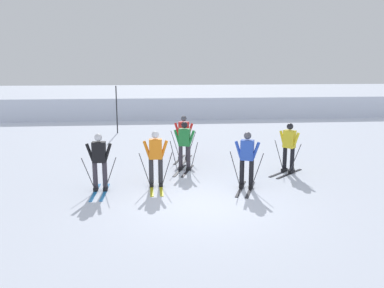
% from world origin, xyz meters
% --- Properties ---
extents(ground_plane, '(120.00, 120.00, 0.00)m').
position_xyz_m(ground_plane, '(0.00, 0.00, 0.00)').
color(ground_plane, silver).
extents(far_snow_ridge, '(80.00, 9.29, 1.44)m').
position_xyz_m(far_snow_ridge, '(0.00, 20.68, 0.72)').
color(far_snow_ridge, silver).
rests_on(far_snow_ridge, ground).
extents(skier_yellow, '(1.43, 1.35, 1.71)m').
position_xyz_m(skier_yellow, '(3.26, 2.81, 0.92)').
color(skier_yellow, black).
rests_on(skier_yellow, ground).
extents(skier_red, '(0.96, 1.64, 1.71)m').
position_xyz_m(skier_red, '(-0.13, 5.13, 0.96)').
color(skier_red, black).
rests_on(skier_red, ground).
extents(skier_green, '(0.96, 1.64, 1.71)m').
position_xyz_m(skier_green, '(-0.24, 3.47, 0.92)').
color(skier_green, black).
rests_on(skier_green, ground).
extents(skier_black, '(1.00, 1.61, 1.71)m').
position_xyz_m(skier_black, '(-2.87, 1.40, 0.95)').
color(skier_black, '#237AC6').
rests_on(skier_black, ground).
extents(skier_orange, '(1.00, 1.61, 1.71)m').
position_xyz_m(skier_orange, '(-1.25, 1.63, 0.92)').
color(skier_orange, gold).
rests_on(skier_orange, ground).
extents(skier_blue, '(0.95, 1.63, 1.71)m').
position_xyz_m(skier_blue, '(1.44, 1.23, 0.92)').
color(skier_blue, black).
rests_on(skier_blue, ground).
extents(trail_marker_pole, '(0.06, 0.06, 2.52)m').
position_xyz_m(trail_marker_pole, '(-3.25, 11.36, 1.26)').
color(trail_marker_pole, black).
rests_on(trail_marker_pole, ground).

